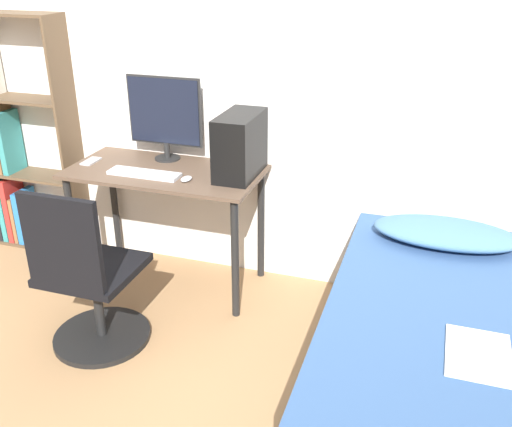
{
  "coord_description": "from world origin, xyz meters",
  "views": [
    {
      "loc": [
        0.96,
        -1.7,
        1.92
      ],
      "look_at": [
        0.17,
        0.72,
        0.75
      ],
      "focal_mm": 40.0,
      "sensor_mm": 36.0,
      "label": 1
    }
  ],
  "objects_px": {
    "pc_tower": "(240,145)",
    "bed": "(432,358)",
    "keyboard": "(144,174)",
    "monitor": "(165,114)",
    "office_chair": "(89,288)",
    "bookshelf": "(13,147)"
  },
  "relations": [
    {
      "from": "bed",
      "to": "keyboard",
      "type": "relative_size",
      "value": 4.29
    },
    {
      "from": "bed",
      "to": "monitor",
      "type": "xyz_separation_m",
      "value": [
        -1.68,
        0.82,
        0.78
      ]
    },
    {
      "from": "bed",
      "to": "office_chair",
      "type": "bearing_deg",
      "value": -176.61
    },
    {
      "from": "bed",
      "to": "pc_tower",
      "type": "relative_size",
      "value": 4.54
    },
    {
      "from": "bed",
      "to": "keyboard",
      "type": "distance_m",
      "value": 1.83
    },
    {
      "from": "pc_tower",
      "to": "bed",
      "type": "bearing_deg",
      "value": -31.0
    },
    {
      "from": "keyboard",
      "to": "pc_tower",
      "type": "xyz_separation_m",
      "value": [
        0.52,
        0.18,
        0.17
      ]
    },
    {
      "from": "office_chair",
      "to": "pc_tower",
      "type": "relative_size",
      "value": 2.28
    },
    {
      "from": "bed",
      "to": "pc_tower",
      "type": "bearing_deg",
      "value": 149.0
    },
    {
      "from": "bookshelf",
      "to": "pc_tower",
      "type": "xyz_separation_m",
      "value": [
        1.68,
        -0.11,
        0.21
      ]
    },
    {
      "from": "bookshelf",
      "to": "bed",
      "type": "bearing_deg",
      "value": -15.81
    },
    {
      "from": "office_chair",
      "to": "monitor",
      "type": "height_order",
      "value": "monitor"
    },
    {
      "from": "bookshelf",
      "to": "keyboard",
      "type": "height_order",
      "value": "bookshelf"
    },
    {
      "from": "bed",
      "to": "keyboard",
      "type": "height_order",
      "value": "keyboard"
    },
    {
      "from": "office_chair",
      "to": "bookshelf",
      "type": "bearing_deg",
      "value": 141.42
    },
    {
      "from": "monitor",
      "to": "pc_tower",
      "type": "distance_m",
      "value": 0.55
    },
    {
      "from": "office_chair",
      "to": "monitor",
      "type": "relative_size",
      "value": 1.81
    },
    {
      "from": "bookshelf",
      "to": "bed",
      "type": "height_order",
      "value": "bookshelf"
    },
    {
      "from": "keyboard",
      "to": "monitor",
      "type": "bearing_deg",
      "value": 90.23
    },
    {
      "from": "office_chair",
      "to": "bed",
      "type": "bearing_deg",
      "value": 3.39
    },
    {
      "from": "office_chair",
      "to": "pc_tower",
      "type": "xyz_separation_m",
      "value": [
        0.54,
        0.8,
        0.58
      ]
    },
    {
      "from": "keyboard",
      "to": "pc_tower",
      "type": "distance_m",
      "value": 0.58
    }
  ]
}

